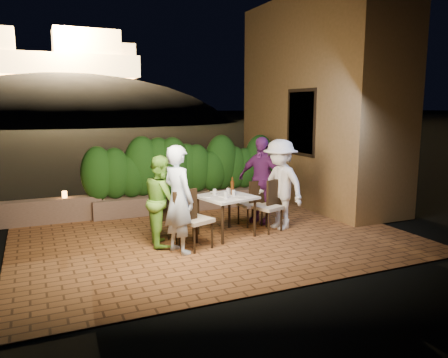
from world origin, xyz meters
TOP-DOWN VIEW (x-y plane):
  - ground at (0.00, 0.00)m, footprint 400.00×400.00m
  - terrace_floor at (0.00, 0.50)m, footprint 7.00×6.00m
  - building_wall at (3.60, 2.00)m, footprint 1.60×5.00m
  - window_pane at (2.82, 1.50)m, footprint 0.08×1.00m
  - window_frame at (2.81, 1.50)m, footprint 0.06×1.15m
  - planter at (0.20, 2.30)m, footprint 4.20×0.55m
  - hedge at (0.20, 2.30)m, footprint 4.00×0.70m
  - parapet at (-2.80, 2.30)m, footprint 2.20×0.30m
  - hill at (2.00, 60.00)m, footprint 52.00×40.00m
  - fortress at (2.00, 60.00)m, footprint 26.00×8.00m
  - dining_table at (0.23, 0.03)m, footprint 1.10×1.10m
  - plate_nw at (-0.01, -0.29)m, footprint 0.24×0.24m
  - plate_sw at (-0.11, 0.15)m, footprint 0.23×0.23m
  - plate_ne at (0.55, -0.10)m, footprint 0.24×0.24m
  - plate_se at (0.48, 0.33)m, footprint 0.21×0.21m
  - plate_centre at (0.19, 0.03)m, footprint 0.23×0.23m
  - plate_front at (0.37, -0.27)m, footprint 0.22×0.22m
  - glass_nw at (0.15, -0.15)m, footprint 0.07×0.07m
  - glass_sw at (0.07, 0.19)m, footprint 0.07×0.07m
  - glass_ne at (0.37, -0.01)m, footprint 0.06×0.06m
  - glass_se at (0.35, 0.20)m, footprint 0.06×0.06m
  - beer_bottle at (0.39, 0.09)m, footprint 0.06×0.06m
  - bowl at (0.11, 0.29)m, footprint 0.20×0.20m
  - chair_left_front at (-0.54, -0.43)m, footprint 0.62×0.62m
  - chair_left_back at (-0.64, 0.06)m, footprint 0.45×0.45m
  - chair_right_front at (1.09, -0.02)m, footprint 0.58×0.58m
  - chair_right_back at (0.97, 0.49)m, footprint 0.46×0.46m
  - diner_blue at (-0.85, -0.51)m, footprint 0.62×0.75m
  - diner_green at (-0.98, 0.01)m, footprint 0.69×0.83m
  - diner_white at (1.38, 0.05)m, footprint 0.93×1.26m
  - diner_purple at (1.28, 0.62)m, footprint 0.91×1.11m
  - parapet_lamp at (-2.42, 2.30)m, footprint 0.10×0.10m

SIDE VIEW (x-z plane):
  - hill at x=2.00m, z-range -15.00..7.00m
  - terrace_floor at x=0.00m, z-range -0.15..0.00m
  - ground at x=0.00m, z-range -0.02..-0.02m
  - planter at x=0.20m, z-range 0.00..0.40m
  - parapet at x=-2.80m, z-range 0.00..0.50m
  - dining_table at x=0.23m, z-range 0.00..0.75m
  - chair_left_back at x=-0.64m, z-range 0.00..0.86m
  - chair_right_back at x=0.97m, z-range 0.00..0.89m
  - chair_right_front at x=1.09m, z-range 0.00..0.98m
  - chair_left_front at x=-0.54m, z-range 0.00..1.03m
  - parapet_lamp at x=-2.42m, z-range 0.50..0.64m
  - plate_se at x=0.48m, z-range 0.75..0.76m
  - plate_front at x=0.37m, z-range 0.75..0.76m
  - plate_sw at x=-0.11m, z-range 0.75..0.76m
  - plate_centre at x=0.19m, z-range 0.75..0.76m
  - plate_nw at x=-0.01m, z-range 0.75..0.76m
  - plate_ne at x=0.55m, z-range 0.75..0.76m
  - bowl at x=0.11m, z-range 0.75..0.79m
  - diner_green at x=-0.98m, z-range 0.00..1.56m
  - glass_ne at x=0.37m, z-range 0.75..0.86m
  - glass_se at x=0.35m, z-range 0.75..0.86m
  - glass_sw at x=0.07m, z-range 0.75..0.87m
  - glass_nw at x=0.15m, z-range 0.75..0.87m
  - diner_white at x=1.38m, z-range 0.00..1.75m
  - diner_purple at x=1.28m, z-range 0.00..1.77m
  - diner_blue at x=-0.85m, z-range 0.00..1.77m
  - beer_bottle at x=0.39m, z-range 0.75..1.08m
  - hedge at x=0.20m, z-range 0.40..1.50m
  - window_pane at x=2.82m, z-range 1.30..2.70m
  - window_frame at x=2.81m, z-range 1.23..2.77m
  - building_wall at x=3.60m, z-range 0.00..5.00m
  - fortress at x=2.00m, z-range 6.50..14.50m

